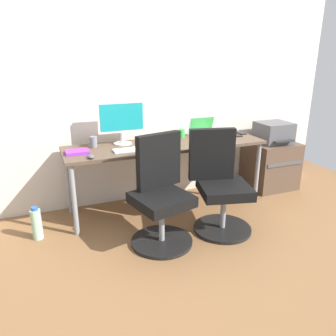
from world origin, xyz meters
The scene contains 19 objects.
ground_plane centered at (0.00, 0.00, 0.00)m, with size 5.28×5.28×0.00m, color brown.
back_wall centered at (0.00, 0.37, 1.30)m, with size 4.40×0.04×2.60m, color silver.
desk centered at (0.00, 0.00, 0.65)m, with size 2.05×0.58×0.71m.
office_chair_left centered at (-0.29, -0.60, 0.42)m, with size 0.54×0.54×0.94m.
office_chair_right centered at (0.29, -0.60, 0.42)m, with size 0.54×0.54×0.94m.
side_cabinet centered at (1.41, 0.08, 0.28)m, with size 0.55×0.52×0.57m.
printer centered at (1.41, 0.08, 0.69)m, with size 0.38×0.40×0.24m.
water_bottle_on_floor centered at (-1.31, -0.18, 0.15)m, with size 0.09×0.09×0.31m.
desktop_monitor centered at (-0.42, 0.15, 0.96)m, with size 0.48×0.18×0.43m.
open_laptop centered at (0.49, 0.10, 0.76)m, with size 0.31×0.29×0.22m.
keyboard_by_monitor centered at (-0.40, -0.11, 0.72)m, with size 0.34×0.12×0.02m, color silver.
keyboard_by_laptop centered at (0.48, -0.21, 0.72)m, with size 0.34×0.12×0.02m, color silver.
mouse_by_monitor centered at (-0.80, -0.22, 0.72)m, with size 0.06×0.10×0.03m, color #515156.
mouse_by_laptop centered at (0.01, 0.04, 0.72)m, with size 0.06×0.10×0.03m, color #2D2D2D.
coffee_mug centered at (0.25, 0.18, 0.75)m, with size 0.08×0.08×0.09m, color green.
pen_cup centered at (-0.71, 0.14, 0.76)m, with size 0.07×0.07×0.10m, color slate.
phone_near_monitor centered at (0.96, 0.11, 0.71)m, with size 0.07×0.14×0.01m, color black.
phone_near_laptop centered at (0.86, 0.03, 0.71)m, with size 0.07×0.14×0.01m, color black.
notebook centered at (-0.89, -0.02, 0.72)m, with size 0.21×0.15×0.03m, color purple.
Camera 1 is at (-1.20, -3.04, 1.57)m, focal length 35.35 mm.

